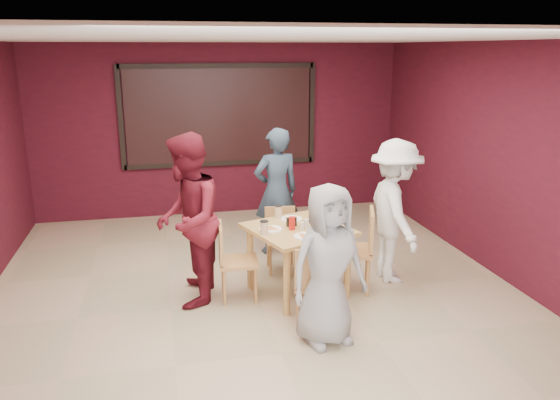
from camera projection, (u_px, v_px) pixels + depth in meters
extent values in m
plane|color=tan|center=(259.00, 300.00, 6.08)|extent=(7.00, 7.00, 0.00)
cube|color=black|center=(220.00, 116.00, 8.88)|extent=(3.00, 0.02, 1.50)
cube|color=tan|center=(298.00, 229.00, 6.07)|extent=(1.26, 1.26, 0.04)
cylinder|color=tan|center=(250.00, 258.00, 6.30)|extent=(0.07, 0.07, 0.74)
cylinder|color=tan|center=(307.00, 245.00, 6.70)|extent=(0.07, 0.07, 0.74)
cylinder|color=tan|center=(287.00, 282.00, 5.65)|extent=(0.07, 0.07, 0.74)
cylinder|color=tan|center=(348.00, 267.00, 6.05)|extent=(0.07, 0.07, 0.74)
cylinder|color=white|center=(306.00, 236.00, 5.76)|extent=(0.25, 0.25, 0.01)
cone|color=gold|center=(306.00, 235.00, 5.76)|extent=(0.23, 0.23, 0.02)
cylinder|color=#F4E4C2|center=(321.00, 232.00, 5.69)|extent=(0.09, 0.09, 0.14)
cylinder|color=black|center=(321.00, 226.00, 5.66)|extent=(0.09, 0.09, 0.01)
cylinder|color=white|center=(291.00, 219.00, 6.36)|extent=(0.25, 0.25, 0.01)
cone|color=gold|center=(292.00, 217.00, 6.35)|extent=(0.23, 0.23, 0.02)
cylinder|color=#F4E4C2|center=(278.00, 212.00, 6.40)|extent=(0.09, 0.09, 0.14)
cylinder|color=black|center=(278.00, 206.00, 6.38)|extent=(0.09, 0.09, 0.01)
cylinder|color=white|center=(270.00, 229.00, 5.99)|extent=(0.25, 0.25, 0.01)
cone|color=gold|center=(270.00, 228.00, 5.99)|extent=(0.23, 0.23, 0.02)
cylinder|color=#F4E4C2|center=(264.00, 228.00, 5.83)|extent=(0.09, 0.09, 0.14)
cylinder|color=black|center=(264.00, 221.00, 5.81)|extent=(0.09, 0.09, 0.01)
cylinder|color=white|center=(325.00, 225.00, 6.13)|extent=(0.25, 0.25, 0.01)
cone|color=gold|center=(325.00, 224.00, 6.12)|extent=(0.23, 0.23, 0.02)
cylinder|color=#F4E4C2|center=(330.00, 216.00, 6.26)|extent=(0.09, 0.09, 0.14)
cylinder|color=black|center=(330.00, 209.00, 6.24)|extent=(0.09, 0.09, 0.01)
cylinder|color=silver|center=(306.00, 224.00, 6.04)|extent=(0.06, 0.06, 0.10)
cylinder|color=silver|center=(302.00, 226.00, 5.98)|extent=(0.05, 0.05, 0.08)
cylinder|color=red|center=(292.00, 223.00, 5.98)|extent=(0.07, 0.07, 0.15)
cube|color=black|center=(292.00, 222.00, 6.10)|extent=(0.11, 0.07, 0.10)
cube|color=tan|center=(315.00, 284.00, 5.49)|extent=(0.51, 0.51, 0.04)
cylinder|color=tan|center=(330.00, 297.00, 5.70)|extent=(0.04, 0.04, 0.40)
cylinder|color=tan|center=(298.00, 296.00, 5.71)|extent=(0.04, 0.04, 0.40)
cylinder|color=tan|center=(332.00, 312.00, 5.38)|extent=(0.04, 0.04, 0.40)
cylinder|color=tan|center=(298.00, 311.00, 5.39)|extent=(0.04, 0.04, 0.40)
cube|color=tan|center=(316.00, 269.00, 5.24)|extent=(0.41, 0.14, 0.39)
cube|color=tan|center=(281.00, 241.00, 6.79)|extent=(0.42, 0.42, 0.04)
cylinder|color=tan|center=(270.00, 262.00, 6.68)|extent=(0.03, 0.03, 0.37)
cylinder|color=tan|center=(295.00, 261.00, 6.72)|extent=(0.03, 0.03, 0.37)
cylinder|color=tan|center=(268.00, 253.00, 6.98)|extent=(0.03, 0.03, 0.37)
cylinder|color=tan|center=(292.00, 252.00, 7.01)|extent=(0.03, 0.03, 0.37)
cube|color=tan|center=(280.00, 220.00, 6.90)|extent=(0.38, 0.07, 0.36)
cube|color=tan|center=(239.00, 262.00, 6.03)|extent=(0.45, 0.45, 0.04)
cylinder|color=tan|center=(256.00, 286.00, 5.95)|extent=(0.04, 0.04, 0.41)
cylinder|color=tan|center=(253.00, 274.00, 6.28)|extent=(0.04, 0.04, 0.41)
cylinder|color=tan|center=(224.00, 288.00, 5.91)|extent=(0.04, 0.04, 0.41)
cylinder|color=tan|center=(223.00, 275.00, 6.23)|extent=(0.04, 0.04, 0.41)
cube|color=tan|center=(221.00, 242.00, 5.94)|extent=(0.07, 0.42, 0.40)
cube|color=tan|center=(352.00, 250.00, 6.24)|extent=(0.60, 0.60, 0.04)
cylinder|color=tan|center=(335.00, 264.00, 6.51)|extent=(0.04, 0.04, 0.45)
cylinder|color=tan|center=(334.00, 276.00, 6.16)|extent=(0.04, 0.04, 0.45)
cylinder|color=tan|center=(367.00, 265.00, 6.47)|extent=(0.04, 0.04, 0.45)
cylinder|color=tan|center=(368.00, 278.00, 6.11)|extent=(0.04, 0.04, 0.45)
cube|color=tan|center=(371.00, 229.00, 6.15)|extent=(0.19, 0.45, 0.44)
imported|color=gray|center=(328.00, 265.00, 5.04)|extent=(0.85, 0.65, 1.55)
imported|color=#2F4255|center=(276.00, 191.00, 7.31)|extent=(0.68, 0.51, 1.72)
imported|color=maroon|center=(187.00, 220.00, 5.83)|extent=(0.86, 1.02, 1.87)
imported|color=white|center=(395.00, 211.00, 6.42)|extent=(0.70, 1.14, 1.71)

